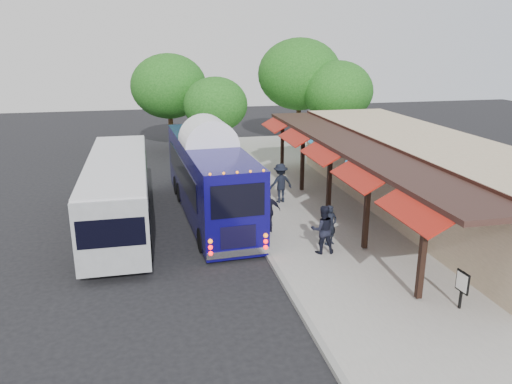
{
  "coord_description": "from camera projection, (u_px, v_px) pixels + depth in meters",
  "views": [
    {
      "loc": [
        -4.18,
        -16.49,
        7.91
      ],
      "look_at": [
        0.17,
        3.08,
        1.8
      ],
      "focal_mm": 35.0,
      "sensor_mm": 36.0,
      "label": 1
    }
  ],
  "objects": [
    {
      "name": "city_bus",
      "position": [
        118.0,
        190.0,
        21.63
      ],
      "size": [
        2.54,
        11.33,
        3.04
      ],
      "rotation": [
        0.0,
        0.0,
        0.0
      ],
      "color": "gray",
      "rests_on": "ground"
    },
    {
      "name": "tree_far",
      "position": [
        169.0,
        86.0,
        36.3
      ],
      "size": [
        5.51,
        5.51,
        7.05
      ],
      "color": "#382314",
      "rests_on": "ground"
    },
    {
      "name": "tree_right",
      "position": [
        338.0,
        91.0,
        36.27
      ],
      "size": [
        5.13,
        5.13,
        6.56
      ],
      "color": "#382314",
      "rests_on": "ground"
    },
    {
      "name": "sign_board",
      "position": [
        462.0,
        284.0,
        14.84
      ],
      "size": [
        0.1,
        0.55,
        1.2
      ],
      "rotation": [
        0.0,
        0.0,
        0.08
      ],
      "color": "black",
      "rests_on": "sidewalk"
    },
    {
      "name": "tree_left",
      "position": [
        215.0,
        105.0,
        33.87
      ],
      "size": [
        4.37,
        4.37,
        5.6
      ],
      "color": "#382314",
      "rests_on": "ground"
    },
    {
      "name": "sidewalk",
      "position": [
        352.0,
        215.0,
        23.32
      ],
      "size": [
        10.0,
        40.0,
        0.15
      ],
      "primitive_type": "cube",
      "color": "#9E9B93",
      "rests_on": "ground"
    },
    {
      "name": "curb",
      "position": [
        249.0,
        223.0,
        22.3
      ],
      "size": [
        0.2,
        40.0,
        0.16
      ],
      "primitive_type": "cube",
      "color": "gray",
      "rests_on": "ground"
    },
    {
      "name": "ped_b",
      "position": [
        323.0,
        229.0,
        18.77
      ],
      "size": [
        0.98,
        0.8,
        1.88
      ],
      "primitive_type": "imported",
      "rotation": [
        0.0,
        0.0,
        3.04
      ],
      "color": "black",
      "rests_on": "sidewalk"
    },
    {
      "name": "tree_mid",
      "position": [
        300.0,
        74.0,
        37.95
      ],
      "size": [
        6.36,
        6.36,
        8.14
      ],
      "color": "#382314",
      "rests_on": "ground"
    },
    {
      "name": "ped_d",
      "position": [
        280.0,
        183.0,
        24.72
      ],
      "size": [
        1.39,
        0.97,
        1.96
      ],
      "primitive_type": "imported",
      "rotation": [
        0.0,
        0.0,
        3.35
      ],
      "color": "black",
      "rests_on": "sidewalk"
    },
    {
      "name": "ground",
      "position": [
        269.0,
        262.0,
        18.57
      ],
      "size": [
        90.0,
        90.0,
        0.0
      ],
      "primitive_type": "plane",
      "color": "black",
      "rests_on": "ground"
    },
    {
      "name": "coach_bus",
      "position": [
        209.0,
        174.0,
        23.14
      ],
      "size": [
        3.03,
        11.57,
        3.66
      ],
      "rotation": [
        0.0,
        0.0,
        0.05
      ],
      "color": "#0C0757",
      "rests_on": "ground"
    },
    {
      "name": "station_shelter",
      "position": [
        421.0,
        175.0,
        23.51
      ],
      "size": [
        8.15,
        20.0,
        3.6
      ],
      "color": "tan",
      "rests_on": "ground"
    },
    {
      "name": "ped_c",
      "position": [
        268.0,
        211.0,
        20.86
      ],
      "size": [
        1.1,
        0.52,
        1.83
      ],
      "primitive_type": "imported",
      "rotation": [
        0.0,
        0.0,
        3.21
      ],
      "color": "black",
      "rests_on": "sidewalk"
    },
    {
      "name": "ped_a",
      "position": [
        330.0,
        225.0,
        19.59
      ],
      "size": [
        0.69,
        0.57,
        1.61
      ],
      "primitive_type": "imported",
      "rotation": [
        0.0,
        0.0,
        0.37
      ],
      "color": "black",
      "rests_on": "sidewalk"
    }
  ]
}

